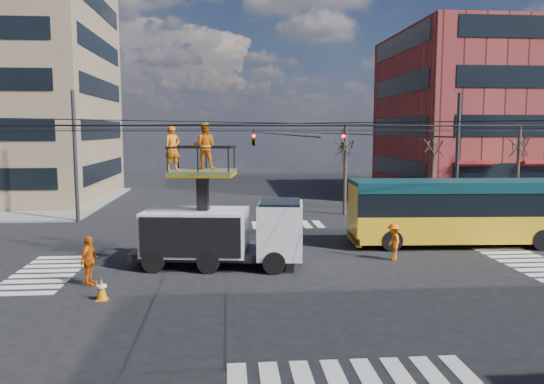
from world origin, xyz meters
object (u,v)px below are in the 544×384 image
(city_bus, at_px, (464,211))
(flagger, at_px, (394,242))
(worker_ground, at_px, (89,261))
(utility_truck, at_px, (222,219))
(traffic_cone, at_px, (102,289))

(city_bus, height_order, flagger, city_bus)
(flagger, bearing_deg, city_bus, 122.53)
(worker_ground, height_order, flagger, worker_ground)
(worker_ground, relative_size, flagger, 1.12)
(worker_ground, distance_m, flagger, 12.51)
(utility_truck, distance_m, flagger, 7.50)
(utility_truck, bearing_deg, city_bus, 22.07)
(utility_truck, height_order, flagger, utility_truck)
(worker_ground, bearing_deg, city_bus, -58.19)
(traffic_cone, bearing_deg, flagger, 21.71)
(utility_truck, relative_size, flagger, 4.44)
(city_bus, bearing_deg, utility_truck, -162.50)
(city_bus, height_order, worker_ground, city_bus)
(flagger, bearing_deg, traffic_cone, -67.21)
(utility_truck, distance_m, worker_ground, 5.47)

